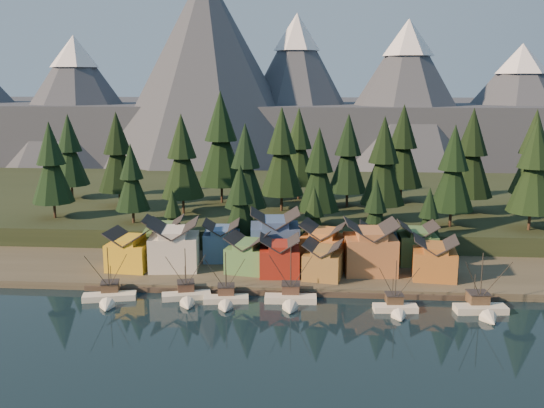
# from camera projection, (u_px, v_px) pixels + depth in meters

# --- Properties ---
(ground) EXTENTS (500.00, 500.00, 0.00)m
(ground) POSITION_uv_depth(u_px,v_px,m) (282.00, 326.00, 102.51)
(ground) COLOR black
(ground) RESTS_ON ground
(shore_strip) EXTENTS (400.00, 50.00, 1.50)m
(shore_strip) POSITION_uv_depth(u_px,v_px,m) (292.00, 255.00, 141.44)
(shore_strip) COLOR #3E3A2D
(shore_strip) RESTS_ON ground
(hillside) EXTENTS (420.00, 100.00, 6.00)m
(hillside) POSITION_uv_depth(u_px,v_px,m) (299.00, 204.00, 189.85)
(hillside) COLOR black
(hillside) RESTS_ON ground
(dock) EXTENTS (80.00, 4.00, 1.00)m
(dock) POSITION_uv_depth(u_px,v_px,m) (287.00, 290.00, 118.53)
(dock) COLOR #42392F
(dock) RESTS_ON ground
(mountain_ridge) EXTENTS (560.00, 190.00, 90.00)m
(mountain_ridge) POSITION_uv_depth(u_px,v_px,m) (299.00, 111.00, 306.32)
(mountain_ridge) COLOR #434956
(mountain_ridge) RESTS_ON ground
(boat_0) EXTENTS (10.54, 11.08, 11.23)m
(boat_0) POSITION_uv_depth(u_px,v_px,m) (108.00, 291.00, 113.55)
(boat_0) COLOR silver
(boat_0) RESTS_ON ground
(boat_1) EXTENTS (9.88, 10.33, 10.87)m
(boat_1) POSITION_uv_depth(u_px,v_px,m) (186.00, 290.00, 114.15)
(boat_1) COLOR beige
(boat_1) RESTS_ON ground
(boat_2) EXTENTS (8.91, 9.50, 10.66)m
(boat_2) POSITION_uv_depth(u_px,v_px,m) (226.00, 293.00, 112.48)
(boat_2) COLOR beige
(boat_2) RESTS_ON ground
(boat_3) EXTENTS (10.05, 10.90, 11.59)m
(boat_3) POSITION_uv_depth(u_px,v_px,m) (291.00, 293.00, 112.39)
(boat_3) COLOR beige
(boat_3) RESTS_ON ground
(boat_5) EXTENTS (8.26, 8.91, 10.40)m
(boat_5) POSITION_uv_depth(u_px,v_px,m) (397.00, 302.00, 108.06)
(boat_5) COLOR silver
(boat_5) RESTS_ON ground
(boat_6) EXTENTS (9.74, 10.43, 12.12)m
(boat_6) POSITION_uv_depth(u_px,v_px,m) (483.00, 302.00, 107.20)
(boat_6) COLOR beige
(boat_6) RESTS_ON ground
(house_front_0) EXTENTS (9.24, 8.82, 8.51)m
(house_front_0) POSITION_uv_depth(u_px,v_px,m) (130.00, 249.00, 127.89)
(house_front_0) COLOR gold
(house_front_0) RESTS_ON shore_strip
(house_front_1) EXTENTS (11.10, 10.75, 10.38)m
(house_front_1) POSITION_uv_depth(u_px,v_px,m) (174.00, 244.00, 128.28)
(house_front_1) COLOR beige
(house_front_1) RESTS_ON shore_strip
(house_front_2) EXTENTS (9.37, 9.42, 7.86)m
(house_front_2) POSITION_uv_depth(u_px,v_px,m) (247.00, 252.00, 126.73)
(house_front_2) COLOR #4A7D44
(house_front_2) RESTS_ON shore_strip
(house_front_3) EXTENTS (8.53, 8.17, 8.18)m
(house_front_3) POSITION_uv_depth(u_px,v_px,m) (280.00, 255.00, 124.09)
(house_front_3) COLOR maroon
(house_front_3) RESTS_ON shore_strip
(house_front_4) EXTENTS (8.68, 9.15, 7.54)m
(house_front_4) POSITION_uv_depth(u_px,v_px,m) (323.00, 259.00, 122.42)
(house_front_4) COLOR olive
(house_front_4) RESTS_ON shore_strip
(house_front_5) EXTENTS (11.02, 10.13, 10.98)m
(house_front_5) POSITION_uv_depth(u_px,v_px,m) (370.00, 246.00, 125.43)
(house_front_5) COLOR #A5663A
(house_front_5) RESTS_ON shore_strip
(house_front_6) EXTENTS (9.25, 8.84, 8.45)m
(house_front_6) POSITION_uv_depth(u_px,v_px,m) (435.00, 257.00, 121.99)
(house_front_6) COLOR #9F6028
(house_front_6) RESTS_ON shore_strip
(house_back_0) EXTENTS (9.46, 9.15, 9.36)m
(house_back_0) POSITION_uv_depth(u_px,v_px,m) (164.00, 237.00, 135.91)
(house_back_0) COLOR #49733E
(house_back_0) RESTS_ON shore_strip
(house_back_1) EXTENTS (8.40, 8.49, 8.76)m
(house_back_1) POSITION_uv_depth(u_px,v_px,m) (222.00, 240.00, 134.69)
(house_back_1) COLOR #3E5E93
(house_back_1) RESTS_ON shore_strip
(house_back_2) EXTENTS (11.58, 10.80, 11.29)m
(house_back_2) POSITION_uv_depth(u_px,v_px,m) (275.00, 234.00, 134.22)
(house_back_2) COLOR #365081
(house_back_2) RESTS_ON shore_strip
(house_back_3) EXTENTS (10.91, 10.12, 9.52)m
(house_back_3) POSITION_uv_depth(u_px,v_px,m) (324.00, 243.00, 130.35)
(house_back_3) COLOR #C47132
(house_back_3) RESTS_ON shore_strip
(house_back_4) EXTENTS (8.65, 8.34, 8.87)m
(house_back_4) POSITION_uv_depth(u_px,v_px,m) (378.00, 243.00, 132.06)
(house_back_4) COLOR #3B658C
(house_back_4) RESTS_ON shore_strip
(house_back_5) EXTENTS (8.18, 8.28, 8.99)m
(house_back_5) POSITION_uv_depth(u_px,v_px,m) (417.00, 242.00, 132.16)
(house_back_5) COLOR #456F3C
(house_back_5) RESTS_ON shore_strip
(tree_hill_0) EXTENTS (10.69, 10.69, 24.89)m
(tree_hill_0) POSITION_uv_depth(u_px,v_px,m) (51.00, 166.00, 154.06)
(tree_hill_0) COLOR #332319
(tree_hill_0) RESTS_ON hillside
(tree_hill_1) EXTENTS (11.41, 11.41, 26.57)m
(tree_hill_1) POSITION_uv_depth(u_px,v_px,m) (118.00, 155.00, 168.61)
(tree_hill_1) COLOR #332319
(tree_hill_1) RESTS_ON hillside
(tree_hill_2) EXTENTS (8.54, 8.54, 19.88)m
(tree_hill_2) POSITION_uv_depth(u_px,v_px,m) (132.00, 180.00, 149.05)
(tree_hill_2) COLOR #332319
(tree_hill_2) RESTS_ON hillside
(tree_hill_3) EXTENTS (11.41, 11.41, 26.58)m
(tree_hill_3) POSITION_uv_depth(u_px,v_px,m) (182.00, 159.00, 159.29)
(tree_hill_3) COLOR #332319
(tree_hill_3) RESTS_ON hillside
(tree_hill_4) EXTENTS (13.81, 13.81, 32.18)m
(tree_hill_4) POSITION_uv_depth(u_px,v_px,m) (221.00, 142.00, 172.74)
(tree_hill_4) COLOR #332319
(tree_hill_4) RESTS_ON hillside
(tree_hill_5) EXTENTS (10.67, 10.67, 24.86)m
(tree_hill_5) POSITION_uv_depth(u_px,v_px,m) (245.00, 169.00, 148.36)
(tree_hill_5) COLOR #332319
(tree_hill_5) RESTS_ON hillside
(tree_hill_6) EXTENTS (12.10, 12.10, 28.19)m
(tree_hill_6) POSITION_uv_depth(u_px,v_px,m) (282.00, 155.00, 162.05)
(tree_hill_6) COLOR #332319
(tree_hill_6) RESTS_ON hillside
(tree_hill_7) EXTENTS (10.34, 10.34, 24.09)m
(tree_hill_7) POSITION_uv_depth(u_px,v_px,m) (319.00, 173.00, 145.14)
(tree_hill_7) COLOR #332319
(tree_hill_7) RESTS_ON hillside
(tree_hill_8) EXTENTS (11.21, 11.21, 26.12)m
(tree_hill_8) POSITION_uv_depth(u_px,v_px,m) (348.00, 156.00, 167.77)
(tree_hill_8) COLOR #332319
(tree_hill_8) RESTS_ON hillside
(tree_hill_9) EXTENTS (11.36, 11.36, 26.47)m
(tree_hill_9) POSITION_uv_depth(u_px,v_px,m) (383.00, 164.00, 150.52)
(tree_hill_9) COLOR #332319
(tree_hill_9) RESTS_ON hillside
(tree_hill_10) EXTENTS (12.18, 12.18, 28.39)m
(tree_hill_10) POSITION_uv_depth(u_px,v_px,m) (403.00, 149.00, 174.14)
(tree_hill_10) COLOR #332319
(tree_hill_10) RESTS_ON hillside
(tree_hill_11) EXTENTS (10.65, 10.65, 24.82)m
(tree_hill_11) POSITION_uv_depth(u_px,v_px,m) (453.00, 171.00, 144.61)
(tree_hill_11) COLOR #332319
(tree_hill_11) RESTS_ON hillside
(tree_hill_12) EXTENTS (12.01, 12.01, 27.97)m
(tree_hill_12) POSITION_uv_depth(u_px,v_px,m) (471.00, 156.00, 159.30)
(tree_hill_12) COLOR #332319
(tree_hill_12) RESTS_ON hillside
(tree_hill_13) EXTENTS (11.37, 11.37, 26.49)m
(tree_hill_13) POSITION_uv_depth(u_px,v_px,m) (534.00, 170.00, 141.13)
(tree_hill_13) COLOR #332319
(tree_hill_13) RESTS_ON hillside
(tree_hill_14) EXTENTS (11.81, 11.81, 27.52)m
(tree_hill_14) POSITION_uv_depth(u_px,v_px,m) (534.00, 155.00, 163.86)
(tree_hill_14) COLOR #332319
(tree_hill_14) RESTS_ON hillside
(tree_hill_15) EXTENTS (11.70, 11.70, 27.25)m
(tree_hill_15) POSITION_uv_depth(u_px,v_px,m) (299.00, 150.00, 178.46)
(tree_hill_15) COLOR #332319
(tree_hill_15) RESTS_ON hillside
(tree_hill_16) EXTENTS (10.89, 10.89, 25.38)m
(tree_hill_16) POSITION_uv_depth(u_px,v_px,m) (70.00, 153.00, 179.86)
(tree_hill_16) COLOR #332319
(tree_hill_16) RESTS_ON hillside
(tree_shore_0) EXTENTS (6.21, 6.21, 14.47)m
(tree_shore_0) POSITION_uv_depth(u_px,v_px,m) (173.00, 217.00, 141.82)
(tree_shore_0) COLOR #332319
(tree_shore_0) RESTS_ON shore_strip
(tree_shore_1) EXTENTS (8.89, 8.89, 20.72)m
(tree_shore_1) POSITION_uv_depth(u_px,v_px,m) (241.00, 204.00, 139.94)
(tree_shore_1) COLOR #332319
(tree_shore_1) RESTS_ON shore_strip
(tree_shore_2) EXTENTS (6.78, 6.78, 15.80)m
(tree_shore_2) POSITION_uv_depth(u_px,v_px,m) (314.00, 217.00, 139.20)
(tree_shore_2) COLOR #332319
(tree_shore_2) RESTS_ON shore_strip
(tree_shore_3) EXTENTS (7.70, 7.70, 17.95)m
(tree_shore_3) POSITION_uv_depth(u_px,v_px,m) (376.00, 213.00, 137.92)
(tree_shore_3) COLOR #332319
(tree_shore_3) RESTS_ON shore_strip
(tree_shore_4) EXTENTS (6.81, 6.81, 15.85)m
(tree_shore_4) POSITION_uv_depth(u_px,v_px,m) (429.00, 219.00, 137.24)
(tree_shore_4) COLOR #332319
(tree_shore_4) RESTS_ON shore_strip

